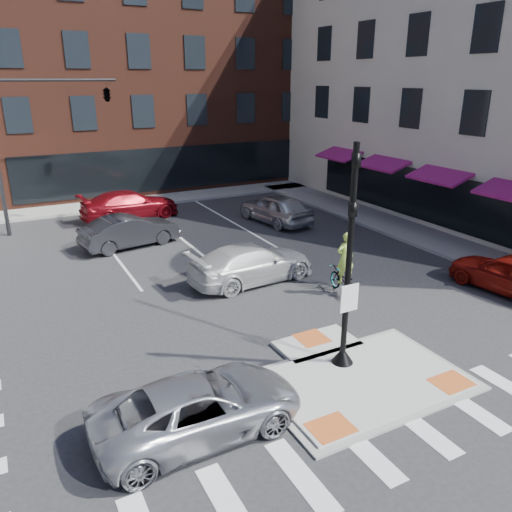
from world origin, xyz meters
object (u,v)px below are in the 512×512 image
silver_suv (199,407)px  red_sedan (511,274)px  bg_car_dark (130,231)px  cyclist (344,274)px  white_pickup (252,263)px  bg_car_silver (276,208)px  bg_car_red (130,205)px

silver_suv → red_sedan: bearing=-82.9°
bg_car_dark → cyclist: size_ratio=1.92×
white_pickup → bg_car_dark: bearing=20.5°
red_sedan → white_pickup: bearing=-40.7°
white_pickup → bg_car_dark: bg_car_dark is taller
white_pickup → bg_car_silver: (4.97, 6.77, 0.07)m
white_pickup → cyclist: size_ratio=2.15×
red_sedan → bg_car_red: (-9.74, 16.72, 0.04)m
white_pickup → cyclist: cyclist is taller
red_sedan → cyclist: bearing=-32.6°
silver_suv → red_sedan: red_sedan is taller
bg_car_dark → cyclist: (5.50, -9.12, 0.05)m
red_sedan → cyclist: (-5.50, 2.71, 0.06)m
bg_car_dark → bg_car_red: size_ratio=0.84×
red_sedan → cyclist: size_ratio=1.84×
bg_car_silver → cyclist: cyclist is taller
silver_suv → red_sedan: (13.00, 1.89, 0.08)m
white_pickup → cyclist: (2.40, -2.70, 0.06)m
bg_car_dark → bg_car_silver: 8.08m
bg_car_red → cyclist: size_ratio=2.29×
red_sedan → bg_car_red: bg_car_red is taller
silver_suv → bg_car_dark: 13.87m
white_pickup → bg_car_silver: size_ratio=1.08×
red_sedan → white_pickup: 9.58m
silver_suv → white_pickup: (5.10, 7.30, 0.08)m
red_sedan → silver_suv: bearing=2.0°
silver_suv → white_pickup: bearing=-36.1°
bg_car_dark → bg_car_silver: bg_car_silver is taller
white_pickup → cyclist: bearing=-143.5°
red_sedan → bg_car_silver: (-2.93, 12.18, 0.06)m
white_pickup → bg_car_red: 11.46m
red_sedan → bg_car_dark: bg_car_dark is taller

